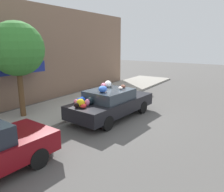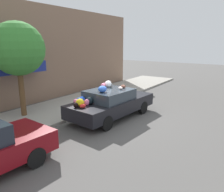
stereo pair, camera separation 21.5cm
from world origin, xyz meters
The scene contains 6 objects.
ground_plane centered at (0.00, 0.00, 0.00)m, with size 60.00×60.00×0.00m, color #565451.
sidewalk_curb centered at (0.00, 2.70, 0.06)m, with size 24.00×3.20×0.12m.
building_facade centered at (-0.12, 4.92, 2.71)m, with size 18.00×1.20×5.47m.
street_tree centered at (-2.34, 3.15, 3.09)m, with size 2.32×2.32×4.16m.
fire_hydrant centered at (2.12, 1.66, 0.46)m, with size 0.20×0.20×0.70m.
art_car centered at (-0.06, -0.15, 0.71)m, with size 4.54×2.14×1.64m.
Camera 2 is at (-7.94, -5.62, 3.36)m, focal length 35.00 mm.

